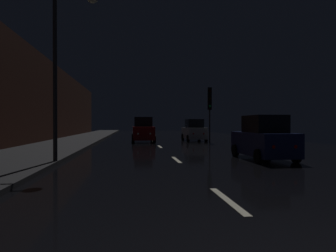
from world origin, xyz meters
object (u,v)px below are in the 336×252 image
Objects in this scene: car_parked_right_far at (194,131)px; traffic_light_far_right at (210,103)px; streetlamp_overhead at (68,48)px; car_approaching_headlights at (143,130)px; car_parked_right_near at (263,139)px.

traffic_light_far_right is at bearing -163.08° from car_parked_right_far.
streetlamp_overhead is 1.56× the size of car_approaching_headlights.
streetlamp_overhead is 1.68× the size of car_parked_right_far.
traffic_light_far_right is 6.30m from car_approaching_headlights.
car_approaching_headlights is (-5.58, 1.67, -2.38)m from traffic_light_far_right.
traffic_light_far_right is at bearing -3.80° from car_parked_right_near.
traffic_light_far_right is 3.68m from car_parked_right_far.
car_approaching_headlights is at bearing 19.26° from car_parked_right_near.
streetlamp_overhead is 1.73× the size of car_parked_right_near.
car_approaching_headlights is at bearing 101.26° from car_parked_right_far.
traffic_light_far_right is 0.70× the size of streetlamp_overhead.
traffic_light_far_right reaches higher than car_parked_right_near.
streetlamp_overhead reaches higher than car_parked_right_far.
streetlamp_overhead reaches higher than car_parked_right_near.
traffic_light_far_right is at bearing 54.67° from streetlamp_overhead.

